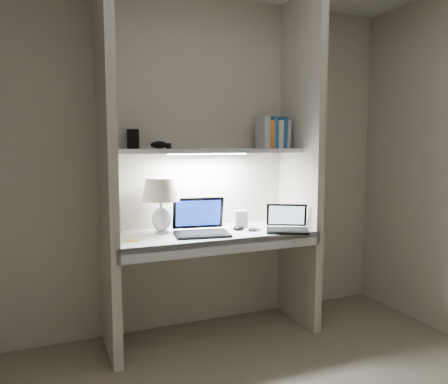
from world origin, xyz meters
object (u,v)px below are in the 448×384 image
speaker (241,219)px  laptop_main (201,226)px  laptop_netbook (287,225)px  table_lamp (161,196)px  book_row (273,134)px

speaker → laptop_main: bearing=-148.1°
laptop_netbook → speaker: bearing=164.6°
laptop_netbook → speaker: 0.36m
table_lamp → laptop_main: size_ratio=0.94×
laptop_netbook → table_lamp: bearing=-169.3°
laptop_main → book_row: 0.93m
table_lamp → laptop_main: 0.35m
book_row → table_lamp: bearing=-178.9°
laptop_main → book_row: size_ratio=1.72×
laptop_main → book_row: book_row is taller
laptop_netbook → book_row: 0.72m
laptop_main → book_row: bearing=21.7°
table_lamp → speaker: table_lamp is taller
laptop_main → speaker: (0.36, 0.10, 0.01)m
table_lamp → laptop_main: bearing=-25.7°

